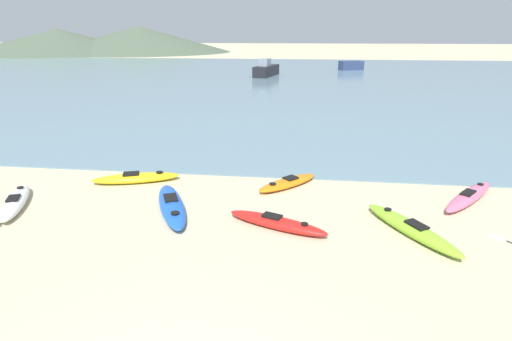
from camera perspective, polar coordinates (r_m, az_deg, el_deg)
bay_water at (r=49.71m, az=5.12°, el=13.01°), size 160.00×70.00×0.06m
far_hill_left at (r=120.48m, az=-26.40°, el=16.24°), size 46.37×46.37×6.11m
far_hill_midleft at (r=120.24m, az=-16.36°, el=17.56°), size 50.33×50.33×6.80m
kayak_on_sand_0 at (r=12.87m, az=-11.97°, el=-4.88°), size 2.15×3.52×0.39m
kayak_on_sand_1 at (r=15.07m, az=28.16°, el=-3.25°), size 2.70×3.13×0.37m
kayak_on_sand_2 at (r=14.97m, az=-31.14°, el=-3.86°), size 1.81×2.99×0.40m
kayak_on_sand_3 at (r=14.59m, az=4.57°, el=-1.74°), size 2.36×2.44×0.32m
kayak_on_sand_4 at (r=15.57m, az=-16.77°, el=-1.02°), size 3.23×1.70×0.38m
kayak_on_sand_5 at (r=11.55m, az=2.99°, el=-7.44°), size 3.07×1.66×0.37m
kayak_on_sand_6 at (r=11.99m, az=21.28°, el=-7.70°), size 2.32×3.26×0.40m
moored_boat_0 at (r=61.88m, az=13.42°, el=14.40°), size 3.67×2.80×1.26m
moored_boat_1 at (r=51.69m, az=1.46°, el=14.18°), size 2.90×6.03×2.15m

